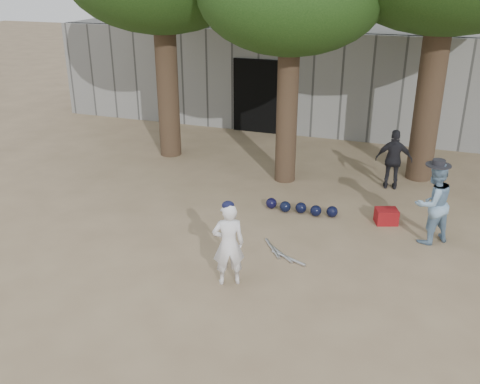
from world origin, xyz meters
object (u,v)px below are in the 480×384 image
at_px(boy_player, 228,244).
at_px(spectator_dark, 394,160).
at_px(spectator_blue, 433,203).
at_px(red_bag, 386,216).

relative_size(boy_player, spectator_dark, 1.01).
relative_size(boy_player, spectator_blue, 0.91).
xyz_separation_m(boy_player, red_bag, (2.18, 3.06, -0.55)).
distance_m(spectator_blue, red_bag, 1.13).
bearing_deg(spectator_blue, boy_player, -0.50).
bearing_deg(boy_player, spectator_dark, -139.96).
relative_size(boy_player, red_bag, 3.31).
xyz_separation_m(spectator_blue, red_bag, (-0.80, 0.51, -0.61)).
xyz_separation_m(spectator_blue, spectator_dark, (-0.87, 2.43, -0.07)).
height_order(boy_player, spectator_blue, spectator_blue).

